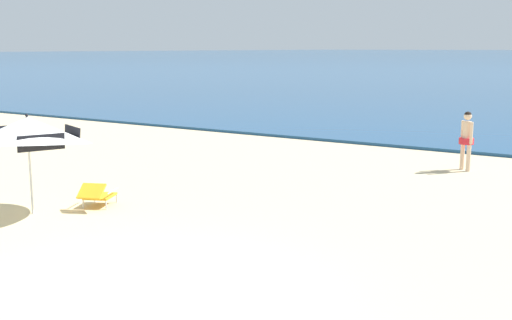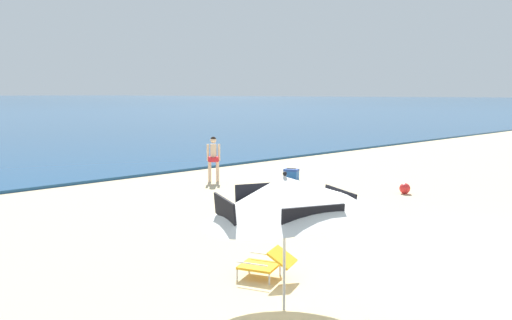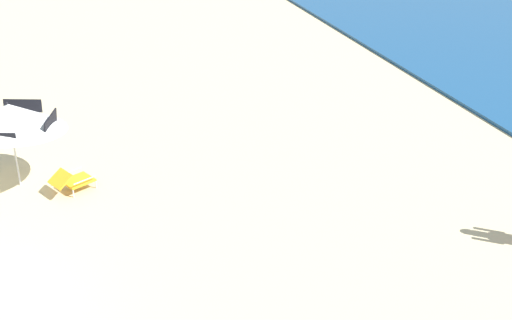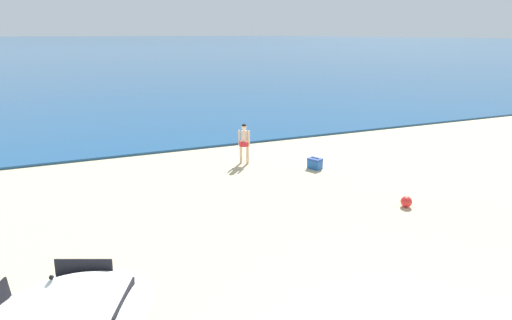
# 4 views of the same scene
# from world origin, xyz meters

# --- Properties ---
(ground_plane) EXTENTS (800.00, 800.00, 0.00)m
(ground_plane) POSITION_xyz_m (0.00, 0.00, 0.00)
(ground_plane) COLOR #CCB78C
(beach_umbrella_striped_main) EXTENTS (3.43, 3.43, 2.07)m
(beach_umbrella_striped_main) POSITION_xyz_m (-4.58, 2.01, 1.64)
(beach_umbrella_striped_main) COLOR silver
(beach_umbrella_striped_main) RESTS_ON ground
(lounge_chair_beside_umbrella) EXTENTS (0.84, 1.03, 0.52)m
(lounge_chair_beside_umbrella) POSITION_xyz_m (-3.89, 3.06, 0.27)
(lounge_chair_beside_umbrella) COLOR gold
(lounge_chair_beside_umbrella) RESTS_ON ground
(person_standing_near_shore) EXTENTS (0.38, 0.38, 1.57)m
(person_standing_near_shore) POSITION_xyz_m (1.43, 11.09, 0.91)
(person_standing_near_shore) COLOR beige
(person_standing_near_shore) RESTS_ON ground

